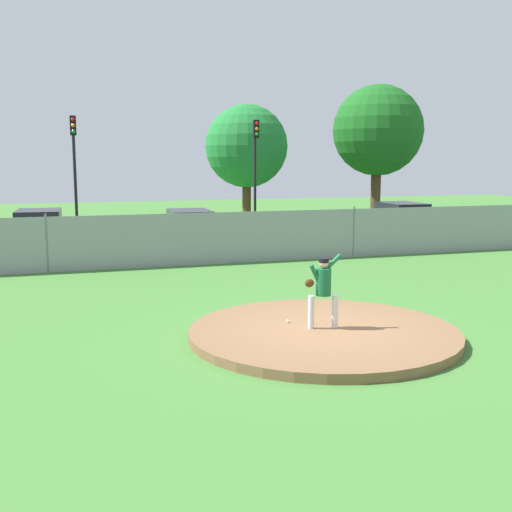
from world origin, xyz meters
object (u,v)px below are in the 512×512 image
Objects in this scene: traffic_light_near at (74,157)px; baseball at (288,321)px; parked_car_charcoal at (401,222)px; traffic_cone_orange at (332,228)px; traffic_light_far at (255,157)px; parked_car_champagne at (39,232)px; parked_car_burgundy at (190,229)px; pitcher_youth at (323,286)px.

baseball is at bearing -78.28° from traffic_light_near.
parked_car_charcoal is 8.31× the size of traffic_cone_orange.
baseball is at bearing -117.38° from traffic_cone_orange.
parked_car_champagne is at bearing -158.23° from traffic_light_far.
parked_car_burgundy is 0.79× the size of traffic_light_near.
traffic_light_far is at bearing 141.12° from parked_car_charcoal.
parked_car_champagne is (-5.99, 14.82, -0.29)m from pitcher_youth.
baseball is 0.02× the size of parked_car_burgundy.
parked_car_champagne is (-5.44, 14.20, 0.60)m from baseball.
baseball is (-0.55, 0.62, -0.89)m from pitcher_youth.
parked_car_charcoal is at bearing -54.87° from traffic_cone_orange.
pitcher_youth is 14.77m from parked_car_burgundy.
parked_car_charcoal is (10.36, 14.34, -0.29)m from pitcher_youth.
pitcher_youth is at bearing -77.06° from traffic_light_near.
parked_car_charcoal is (10.16, -0.43, 0.05)m from parked_car_burgundy.
parked_car_champagne is at bearing 110.94° from baseball.
traffic_light_near is at bearing 69.13° from parked_car_champagne.
baseball is 19.44m from traffic_light_far.
pitcher_youth reaches higher than parked_car_champagne.
parked_car_champagne is at bearing 112.00° from pitcher_youth.
pitcher_youth is at bearing -125.85° from parked_car_charcoal.
traffic_light_far is (5.10, 18.41, 3.63)m from baseball.
pitcher_youth is 19.29m from traffic_cone_orange.
traffic_cone_orange is at bearing -7.23° from traffic_light_near.
traffic_light_far reaches higher than pitcher_youth.
parked_car_charcoal is at bearing 51.50° from baseball.
pitcher_youth is 21.65× the size of baseball.
traffic_light_near is at bearing 179.87° from traffic_light_far.
traffic_light_far is at bearing 21.77° from parked_car_champagne.
traffic_cone_orange is (7.96, 2.69, -0.51)m from parked_car_burgundy.
traffic_light_far is (-5.82, 4.69, 3.04)m from parked_car_charcoal.
parked_car_burgundy is 0.80× the size of traffic_light_far.
traffic_light_near is 1.00× the size of traffic_light_far.
parked_car_champagne is at bearing 179.46° from parked_car_burgundy.
pitcher_youth is 0.35× the size of parked_car_burgundy.
parked_car_champagne is 11.74m from traffic_light_far.
traffic_cone_orange is (-2.19, 3.12, -0.57)m from parked_car_charcoal.
pitcher_youth is 2.91× the size of traffic_cone_orange.
parked_car_burgundy is (0.76, 14.14, 0.54)m from baseball.
pitcher_youth is 15.99m from parked_car_champagne.
traffic_light_far is at bearing 76.56° from pitcher_youth.
parked_car_burgundy is at bearing -161.31° from traffic_cone_orange.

